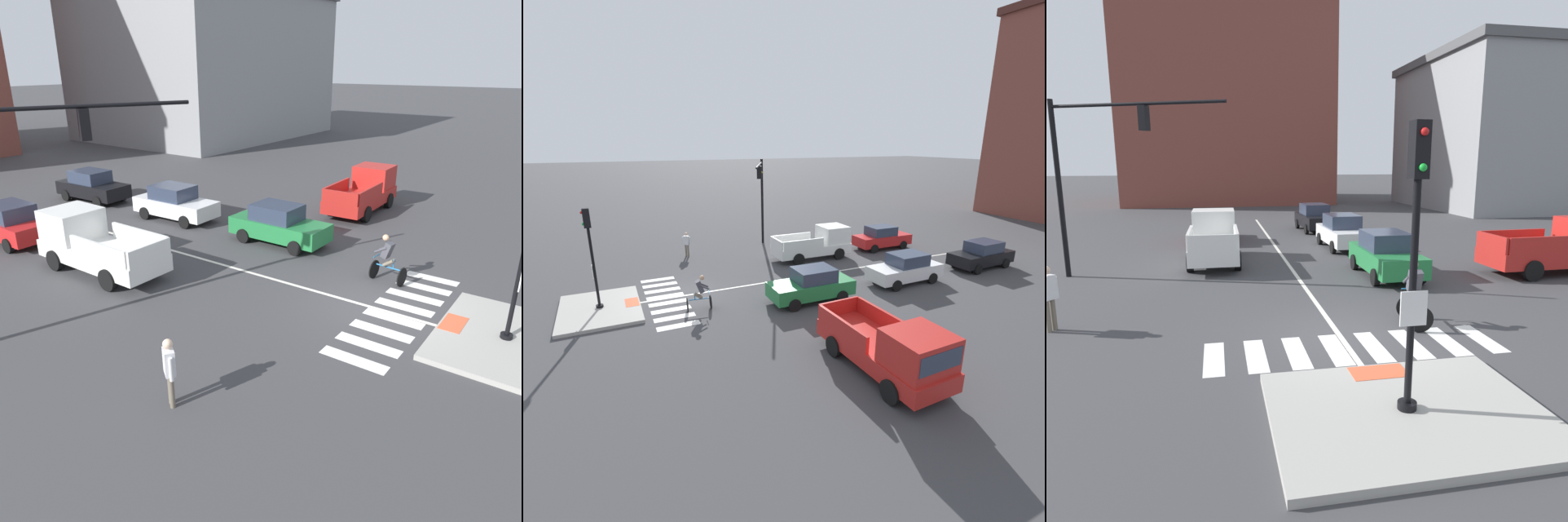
# 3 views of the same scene
# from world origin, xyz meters

# --- Properties ---
(ground_plane) EXTENTS (300.00, 300.00, 0.00)m
(ground_plane) POSITION_xyz_m (0.00, 0.00, 0.00)
(ground_plane) COLOR #3D3D3F
(traffic_island) EXTENTS (4.52, 3.47, 0.15)m
(traffic_island) POSITION_xyz_m (0.00, -3.68, 0.07)
(traffic_island) COLOR #A3A099
(traffic_island) RESTS_ON ground
(tactile_pad_front) EXTENTS (1.10, 0.60, 0.01)m
(tactile_pad_front) POSITION_xyz_m (0.00, -2.30, 0.15)
(tactile_pad_front) COLOR #DB5B38
(tactile_pad_front) RESTS_ON traffic_island
(crosswalk_stripe_a) EXTENTS (0.44, 1.80, 0.01)m
(crosswalk_stripe_a) POSITION_xyz_m (-3.14, -0.71, 0.00)
(crosswalk_stripe_a) COLOR silver
(crosswalk_stripe_a) RESTS_ON ground
(crosswalk_stripe_b) EXTENTS (0.44, 1.80, 0.01)m
(crosswalk_stripe_b) POSITION_xyz_m (-2.24, -0.71, 0.00)
(crosswalk_stripe_b) COLOR silver
(crosswalk_stripe_b) RESTS_ON ground
(crosswalk_stripe_c) EXTENTS (0.44, 1.80, 0.01)m
(crosswalk_stripe_c) POSITION_xyz_m (-1.35, -0.71, 0.00)
(crosswalk_stripe_c) COLOR silver
(crosswalk_stripe_c) RESTS_ON ground
(crosswalk_stripe_d) EXTENTS (0.44, 1.80, 0.01)m
(crosswalk_stripe_d) POSITION_xyz_m (-0.45, -0.71, 0.00)
(crosswalk_stripe_d) COLOR silver
(crosswalk_stripe_d) RESTS_ON ground
(crosswalk_stripe_e) EXTENTS (0.44, 1.80, 0.01)m
(crosswalk_stripe_e) POSITION_xyz_m (0.45, -0.71, 0.00)
(crosswalk_stripe_e) COLOR silver
(crosswalk_stripe_e) RESTS_ON ground
(crosswalk_stripe_f) EXTENTS (0.44, 1.80, 0.01)m
(crosswalk_stripe_f) POSITION_xyz_m (1.35, -0.71, 0.00)
(crosswalk_stripe_f) COLOR silver
(crosswalk_stripe_f) RESTS_ON ground
(crosswalk_stripe_g) EXTENTS (0.44, 1.80, 0.01)m
(crosswalk_stripe_g) POSITION_xyz_m (2.24, -0.71, 0.00)
(crosswalk_stripe_g) COLOR silver
(crosswalk_stripe_g) RESTS_ON ground
(crosswalk_stripe_h) EXTENTS (0.44, 1.80, 0.01)m
(crosswalk_stripe_h) POSITION_xyz_m (3.14, -0.71, 0.00)
(crosswalk_stripe_h) COLOR silver
(crosswalk_stripe_h) RESTS_ON ground
(lane_centre_line) EXTENTS (0.14, 28.00, 0.01)m
(lane_centre_line) POSITION_xyz_m (-0.14, 10.00, 0.00)
(lane_centre_line) COLOR silver
(lane_centre_line) RESTS_ON ground
(traffic_light_mast) EXTENTS (6.00, 2.82, 6.25)m
(traffic_light_mast) POSITION_xyz_m (-7.15, 7.26, 4.23)
(traffic_light_mast) COLOR black
(traffic_light_mast) RESTS_ON ground
(building_corner_left) EXTENTS (22.03, 17.48, 13.42)m
(building_corner_left) POSITION_xyz_m (26.59, 29.98, 6.73)
(building_corner_left) COLOR gray
(building_corner_left) RESTS_ON ground
(car_white_eastbound_far) EXTENTS (1.92, 4.14, 1.64)m
(car_white_eastbound_far) POSITION_xyz_m (3.05, 11.61, 0.81)
(car_white_eastbound_far) COLOR white
(car_white_eastbound_far) RESTS_ON ground
(car_green_eastbound_mid) EXTENTS (1.88, 4.12, 1.64)m
(car_green_eastbound_mid) POSITION_xyz_m (3.10, 5.71, 0.81)
(car_green_eastbound_mid) COLOR #237A3D
(car_green_eastbound_mid) RESTS_ON ground
(car_red_westbound_distant) EXTENTS (1.88, 4.12, 1.64)m
(car_red_westbound_distant) POSITION_xyz_m (-3.24, 15.02, 0.81)
(car_red_westbound_distant) COLOR red
(car_red_westbound_distant) RESTS_ON ground
(car_black_eastbound_distant) EXTENTS (1.98, 4.17, 1.64)m
(car_black_eastbound_distant) POSITION_xyz_m (2.95, 17.71, 0.81)
(car_black_eastbound_distant) COLOR black
(car_black_eastbound_distant) RESTS_ON ground
(pickup_truck_white_westbound_far) EXTENTS (2.09, 5.12, 2.08)m
(pickup_truck_white_westbound_far) POSITION_xyz_m (-3.12, 9.62, 0.98)
(pickup_truck_white_westbound_far) COLOR white
(pickup_truck_white_westbound_far) RESTS_ON ground
(pickup_truck_red_cross_right) EXTENTS (5.16, 2.18, 2.08)m
(pickup_truck_red_cross_right) POSITION_xyz_m (9.80, 4.94, 0.98)
(pickup_truck_red_cross_right) COLOR red
(pickup_truck_red_cross_right) RESTS_ON ground
(cyclist) EXTENTS (0.78, 1.16, 1.68)m
(cyclist) POSITION_xyz_m (1.95, 0.54, 0.87)
(cyclist) COLOR black
(cyclist) RESTS_ON ground
(pedestrian_at_curb_left) EXTENTS (0.39, 0.47, 1.67)m
(pedestrian_at_curb_left) POSITION_xyz_m (-7.11, 1.79, 0.98)
(pedestrian_at_curb_left) COLOR #6B6051
(pedestrian_at_curb_left) RESTS_ON ground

